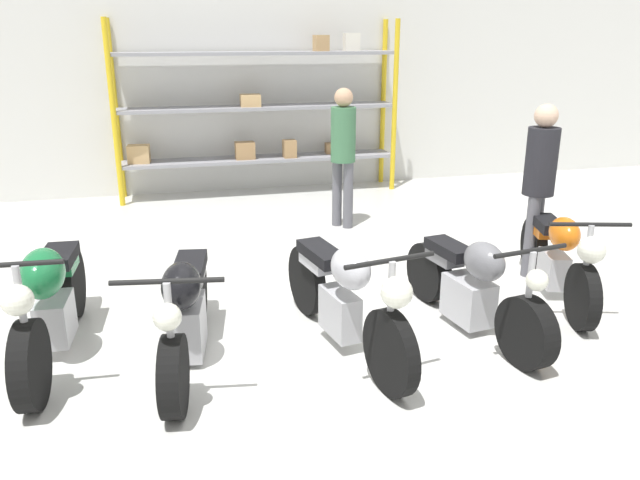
{
  "coord_description": "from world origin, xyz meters",
  "views": [
    {
      "loc": [
        -1.28,
        -4.74,
        2.46
      ],
      "look_at": [
        0.0,
        0.4,
        0.7
      ],
      "focal_mm": 35.0,
      "sensor_mm": 36.0,
      "label": 1
    }
  ],
  "objects_px": {
    "motorcycle_orange": "(558,255)",
    "person_near_rack": "(540,176)",
    "motorcycle_silver": "(344,295)",
    "person_browsing": "(343,146)",
    "motorcycle_green": "(50,301)",
    "motorcycle_black": "(186,311)",
    "shelving_rack": "(259,109)",
    "motorcycle_grey": "(472,287)"
  },
  "relations": [
    {
      "from": "motorcycle_black",
      "to": "person_browsing",
      "type": "relative_size",
      "value": 1.15
    },
    {
      "from": "motorcycle_orange",
      "to": "motorcycle_black",
      "type": "bearing_deg",
      "value": -68.71
    },
    {
      "from": "motorcycle_black",
      "to": "person_near_rack",
      "type": "height_order",
      "value": "person_near_rack"
    },
    {
      "from": "motorcycle_black",
      "to": "motorcycle_silver",
      "type": "height_order",
      "value": "motorcycle_silver"
    },
    {
      "from": "person_browsing",
      "to": "motorcycle_silver",
      "type": "bearing_deg",
      "value": 35.54
    },
    {
      "from": "person_browsing",
      "to": "person_near_rack",
      "type": "relative_size",
      "value": 1.01
    },
    {
      "from": "motorcycle_green",
      "to": "motorcycle_black",
      "type": "distance_m",
      "value": 1.06
    },
    {
      "from": "motorcycle_green",
      "to": "motorcycle_black",
      "type": "xyz_separation_m",
      "value": [
        1.02,
        -0.3,
        -0.07
      ]
    },
    {
      "from": "motorcycle_green",
      "to": "person_browsing",
      "type": "height_order",
      "value": "person_browsing"
    },
    {
      "from": "motorcycle_green",
      "to": "motorcycle_grey",
      "type": "relative_size",
      "value": 1.09
    },
    {
      "from": "shelving_rack",
      "to": "motorcycle_grey",
      "type": "relative_size",
      "value": 2.24
    },
    {
      "from": "motorcycle_orange",
      "to": "person_near_rack",
      "type": "xyz_separation_m",
      "value": [
        0.13,
        0.65,
        0.63
      ]
    },
    {
      "from": "motorcycle_black",
      "to": "motorcycle_silver",
      "type": "distance_m",
      "value": 1.25
    },
    {
      "from": "motorcycle_orange",
      "to": "person_near_rack",
      "type": "bearing_deg",
      "value": -176.0
    },
    {
      "from": "motorcycle_silver",
      "to": "motorcycle_black",
      "type": "bearing_deg",
      "value": -106.86
    },
    {
      "from": "motorcycle_black",
      "to": "shelving_rack",
      "type": "bearing_deg",
      "value": 173.84
    },
    {
      "from": "motorcycle_green",
      "to": "person_near_rack",
      "type": "relative_size",
      "value": 1.19
    },
    {
      "from": "motorcycle_green",
      "to": "motorcycle_orange",
      "type": "bearing_deg",
      "value": 94.0
    },
    {
      "from": "motorcycle_silver",
      "to": "motorcycle_orange",
      "type": "bearing_deg",
      "value": 91.84
    },
    {
      "from": "shelving_rack",
      "to": "motorcycle_black",
      "type": "distance_m",
      "value": 5.52
    },
    {
      "from": "motorcycle_orange",
      "to": "person_browsing",
      "type": "distance_m",
      "value": 3.17
    },
    {
      "from": "motorcycle_green",
      "to": "motorcycle_orange",
      "type": "relative_size",
      "value": 1.09
    },
    {
      "from": "motorcycle_orange",
      "to": "person_near_rack",
      "type": "height_order",
      "value": "person_near_rack"
    },
    {
      "from": "motorcycle_black",
      "to": "motorcycle_orange",
      "type": "height_order",
      "value": "motorcycle_black"
    },
    {
      "from": "motorcycle_grey",
      "to": "person_near_rack",
      "type": "height_order",
      "value": "person_near_rack"
    },
    {
      "from": "shelving_rack",
      "to": "motorcycle_black",
      "type": "xyz_separation_m",
      "value": [
        -1.41,
        -5.25,
        -0.93
      ]
    },
    {
      "from": "motorcycle_silver",
      "to": "person_near_rack",
      "type": "relative_size",
      "value": 1.18
    },
    {
      "from": "person_near_rack",
      "to": "motorcycle_green",
      "type": "bearing_deg",
      "value": 54.22
    },
    {
      "from": "motorcycle_grey",
      "to": "person_browsing",
      "type": "relative_size",
      "value": 1.08
    },
    {
      "from": "motorcycle_green",
      "to": "person_near_rack",
      "type": "xyz_separation_m",
      "value": [
        4.67,
        0.71,
        0.59
      ]
    },
    {
      "from": "motorcycle_grey",
      "to": "person_near_rack",
      "type": "xyz_separation_m",
      "value": [
        1.25,
        1.07,
        0.68
      ]
    },
    {
      "from": "motorcycle_silver",
      "to": "motorcycle_grey",
      "type": "bearing_deg",
      "value": 83.12
    },
    {
      "from": "shelving_rack",
      "to": "motorcycle_grey",
      "type": "distance_m",
      "value": 5.49
    },
    {
      "from": "motorcycle_grey",
      "to": "person_near_rack",
      "type": "bearing_deg",
      "value": 122.0
    },
    {
      "from": "motorcycle_green",
      "to": "motorcycle_grey",
      "type": "bearing_deg",
      "value": 87.17
    },
    {
      "from": "motorcycle_orange",
      "to": "person_browsing",
      "type": "relative_size",
      "value": 1.08
    },
    {
      "from": "motorcycle_green",
      "to": "motorcycle_black",
      "type": "height_order",
      "value": "motorcycle_green"
    },
    {
      "from": "motorcycle_silver",
      "to": "motorcycle_orange",
      "type": "relative_size",
      "value": 1.08
    },
    {
      "from": "motorcycle_black",
      "to": "motorcycle_silver",
      "type": "bearing_deg",
      "value": 92.46
    },
    {
      "from": "person_browsing",
      "to": "person_near_rack",
      "type": "height_order",
      "value": "person_browsing"
    },
    {
      "from": "motorcycle_black",
      "to": "person_browsing",
      "type": "height_order",
      "value": "person_browsing"
    },
    {
      "from": "motorcycle_orange",
      "to": "person_browsing",
      "type": "bearing_deg",
      "value": -138.62
    }
  ]
}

